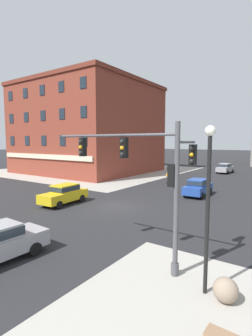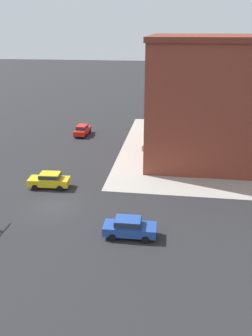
# 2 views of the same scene
# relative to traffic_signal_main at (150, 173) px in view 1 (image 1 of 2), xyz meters

# --- Properties ---
(ground_plane) EXTENTS (320.00, 320.00, 0.00)m
(ground_plane) POSITION_rel_traffic_signal_main_xyz_m (-7.33, 7.07, -4.04)
(ground_plane) COLOR #262628
(sidewalk_far_corner) EXTENTS (32.00, 32.00, 0.02)m
(sidewalk_far_corner) POSITION_rel_traffic_signal_main_xyz_m (-27.33, 27.07, -4.04)
(sidewalk_far_corner) COLOR #A8A399
(sidewalk_far_corner) RESTS_ON ground
(traffic_signal_main) EXTENTS (6.67, 2.09, 6.14)m
(traffic_signal_main) POSITION_rel_traffic_signal_main_xyz_m (0.00, 0.00, 0.00)
(traffic_signal_main) COLOR #4C4C51
(traffic_signal_main) RESTS_ON ground
(bollard_sphere_curb_a) EXTENTS (0.84, 0.84, 0.84)m
(bollard_sphere_curb_a) POSITION_rel_traffic_signal_main_xyz_m (3.39, -0.83, -3.62)
(bollard_sphere_curb_a) COLOR gray
(bollard_sphere_curb_a) RESTS_ON ground
(street_lamp_corner_near) EXTENTS (0.36, 0.36, 5.91)m
(street_lamp_corner_near) POSITION_rel_traffic_signal_main_xyz_m (2.67, -0.72, -0.38)
(street_lamp_corner_near) COLOR black
(street_lamp_corner_near) RESTS_ON ground
(car_main_northbound_near) EXTENTS (2.10, 4.50, 1.68)m
(car_main_northbound_near) POSITION_rel_traffic_signal_main_xyz_m (-11.46, 5.31, -3.12)
(car_main_northbound_near) COLOR gold
(car_main_northbound_near) RESTS_ON ground
(car_main_southbound_far) EXTENTS (2.16, 4.53, 1.68)m
(car_main_southbound_far) POSITION_rel_traffic_signal_main_xyz_m (-5.41, 35.86, -3.12)
(car_main_southbound_far) COLOR #99999E
(car_main_southbound_far) RESTS_ON ground
(car_parked_curb) EXTENTS (1.96, 4.44, 1.68)m
(car_parked_curb) POSITION_rel_traffic_signal_main_xyz_m (-3.07, 15.18, -3.12)
(car_parked_curb) COLOR #23479E
(car_parked_curb) RESTS_ON ground
(storefront_block_near_corner) EXTENTS (21.30, 20.07, 15.41)m
(storefront_block_near_corner) POSITION_rel_traffic_signal_main_xyz_m (-26.77, 24.88, 3.67)
(storefront_block_near_corner) COLOR brown
(storefront_block_near_corner) RESTS_ON ground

